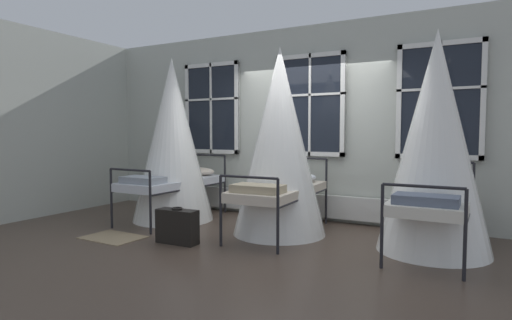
# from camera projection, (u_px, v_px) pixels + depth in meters

# --- Properties ---
(ground) EXTENTS (18.61, 18.61, 0.00)m
(ground) POSITION_uv_depth(u_px,v_px,m) (285.00, 232.00, 6.02)
(ground) COLOR #4C3D33
(back_wall_with_windows) EXTENTS (8.26, 0.10, 3.17)m
(back_wall_with_windows) POSITION_uv_depth(u_px,v_px,m) (312.00, 123.00, 6.87)
(back_wall_with_windows) COLOR #B2B7AD
(back_wall_with_windows) RESTS_ON ground
(window_bank) EXTENTS (5.00, 0.10, 2.63)m
(window_bank) POSITION_uv_depth(u_px,v_px,m) (310.00, 152.00, 6.79)
(window_bank) COLOR black
(window_bank) RESTS_ON ground
(cot_first) EXTENTS (1.30, 1.92, 2.63)m
(cot_first) POSITION_uv_depth(u_px,v_px,m) (173.00, 142.00, 6.80)
(cot_first) COLOR black
(cot_first) RESTS_ON ground
(cot_second) EXTENTS (1.30, 1.92, 2.62)m
(cot_second) POSITION_uv_depth(u_px,v_px,m) (280.00, 144.00, 5.84)
(cot_second) COLOR black
(cot_second) RESTS_ON ground
(cot_third) EXTENTS (1.30, 1.92, 2.64)m
(cot_third) POSITION_uv_depth(u_px,v_px,m) (435.00, 145.00, 4.94)
(cot_third) COLOR black
(cot_third) RESTS_ON ground
(rug_first) EXTENTS (0.82, 0.59, 0.01)m
(rug_first) POSITION_uv_depth(u_px,v_px,m) (113.00, 237.00, 5.68)
(rug_first) COLOR #8E7A5B
(rug_first) RESTS_ON ground
(suitcase_dark) EXTENTS (0.56, 0.22, 0.47)m
(suitcase_dark) POSITION_uv_depth(u_px,v_px,m) (177.00, 226.00, 5.37)
(suitcase_dark) COLOR black
(suitcase_dark) RESTS_ON ground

